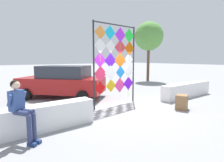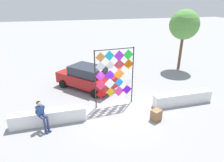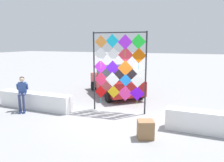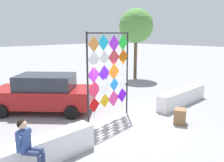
% 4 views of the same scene
% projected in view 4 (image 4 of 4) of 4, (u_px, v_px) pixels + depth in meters
% --- Properties ---
extents(ground, '(120.00, 120.00, 0.00)m').
position_uv_depth(ground, '(126.00, 125.00, 9.43)').
color(ground, gray).
extents(plaza_ledge_left, '(4.02, 0.55, 0.79)m').
position_uv_depth(plaza_ledge_left, '(31.00, 156.00, 6.29)').
color(plaza_ledge_left, white).
rests_on(plaza_ledge_left, ground).
extents(plaza_ledge_right, '(4.02, 0.55, 0.79)m').
position_uv_depth(plaza_ledge_right, '(183.00, 97.00, 12.10)').
color(plaza_ledge_right, white).
rests_on(plaza_ledge_right, ground).
extents(kite_display_rack, '(2.52, 0.26, 3.72)m').
position_uv_depth(kite_display_rack, '(109.00, 71.00, 9.50)').
color(kite_display_rack, '#232328').
rests_on(kite_display_rack, ground).
extents(seated_vendor, '(0.71, 0.79, 1.64)m').
position_uv_depth(seated_vendor, '(29.00, 145.00, 5.64)').
color(seated_vendor, navy).
rests_on(seated_vendor, ground).
extents(parked_car, '(4.52, 4.72, 1.78)m').
position_uv_depth(parked_car, '(44.00, 93.00, 10.92)').
color(parked_car, maroon).
rests_on(parked_car, ground).
extents(cardboard_box_large, '(0.67, 0.62, 0.63)m').
position_uv_depth(cardboard_box_large, '(180.00, 116.00, 9.50)').
color(cardboard_box_large, olive).
rests_on(cardboard_box_large, ground).
extents(tree_palm_like, '(2.70, 2.70, 5.60)m').
position_uv_depth(tree_palm_like, '(136.00, 26.00, 18.15)').
color(tree_palm_like, brown).
rests_on(tree_palm_like, ground).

